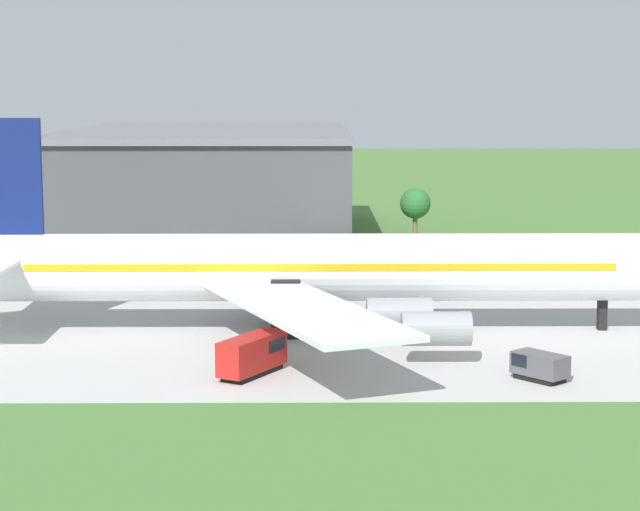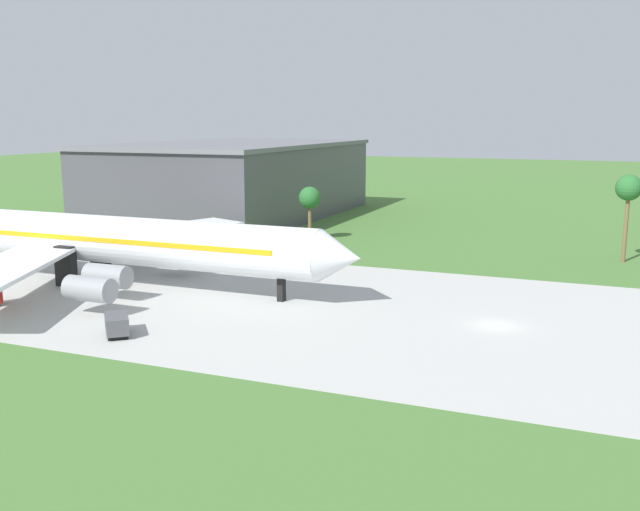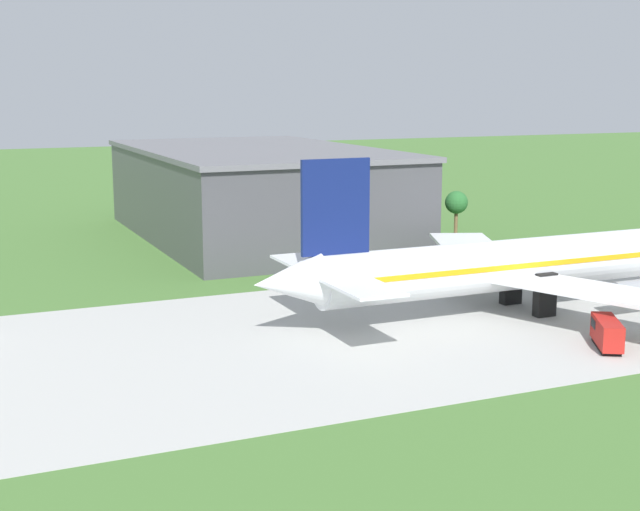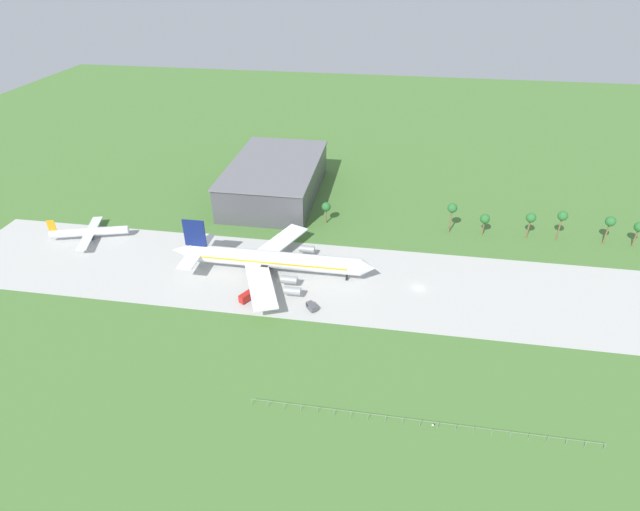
# 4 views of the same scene
# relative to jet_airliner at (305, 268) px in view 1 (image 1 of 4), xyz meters

# --- Properties ---
(jet_airliner) EXTENTS (69.02, 53.19, 18.02)m
(jet_airliner) POSITION_rel_jet_airliner_xyz_m (0.00, 0.00, 0.00)
(jet_airliner) COLOR white
(jet_airliner) RESTS_ON ground_plane
(baggage_tug) EXTENTS (4.97, 6.60, 2.87)m
(baggage_tug) POSITION_rel_jet_airliner_xyz_m (-3.66, -15.40, -3.86)
(baggage_tug) COLOR black
(baggage_tug) RESTS_ON ground_plane
(catering_van) EXTENTS (4.05, 4.24, 1.95)m
(catering_van) POSITION_rel_jet_airliner_xyz_m (16.52, -17.11, -4.32)
(catering_van) COLOR black
(catering_van) RESTS_ON ground_plane
(terminal_building) EXTENTS (36.72, 61.20, 15.03)m
(terminal_building) POSITION_rel_jet_airliner_xyz_m (-12.94, 59.84, 2.13)
(terminal_building) COLOR #47474C
(terminal_building) RESTS_ON ground_plane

